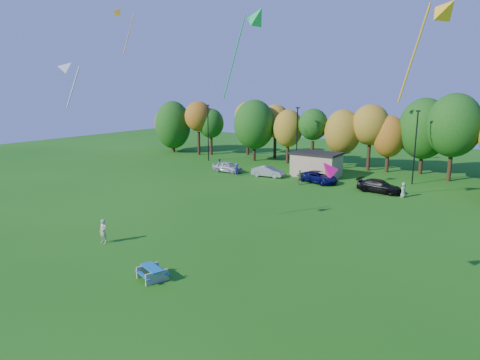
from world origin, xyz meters
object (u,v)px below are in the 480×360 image
Objects in this scene: car_a at (227,167)px; kite_flyer at (103,231)px; car_b at (268,172)px; car_c at (318,177)px; picnic_table at (152,272)px; car_d at (379,186)px.

kite_flyer is at bearing -162.95° from car_a.
car_b is 0.83× the size of car_c.
car_a is (-8.59, 28.52, -0.18)m from kite_flyer.
picnic_table is 33.01m from car_b.
kite_flyer is 0.36× the size of car_c.
kite_flyer reaches higher than picnic_table.
kite_flyer is at bearing -172.23° from car_c.
kite_flyer is at bearing 175.35° from car_b.
car_d is (5.14, 30.82, 0.27)m from picnic_table.
car_d is (7.89, -0.93, 0.01)m from car_c.
kite_flyer reaches higher than car_c.
car_d reaches higher than car_b.
picnic_table is at bearing -22.72° from kite_flyer.
car_c is 1.03× the size of car_d.
car_a reaches higher than car_d.
car_c reaches higher than car_b.
car_a is at bearing 93.51° from car_d.
kite_flyer is at bearing 159.69° from car_d.
car_c is at bearing 87.45° from car_d.
picnic_table is 0.45× the size of car_d.
car_a reaches higher than picnic_table.
kite_flyer reaches higher than car_b.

